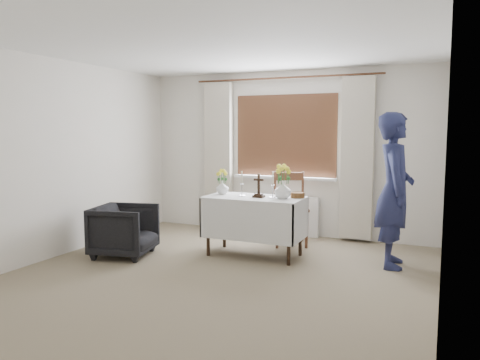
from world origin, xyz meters
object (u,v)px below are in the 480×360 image
object	(u,v)px
wooden_cross	(259,186)
flower_vase_left	(222,188)
altar_table	(254,226)
armchair	(124,230)
flower_vase_right	(283,190)
person	(394,190)
wooden_chair	(290,209)

from	to	relation	value
wooden_cross	flower_vase_left	xyz separation A→B (m)	(-0.55, 0.09, -0.06)
altar_table	armchair	bearing A→B (deg)	-155.92
flower_vase_right	armchair	bearing A→B (deg)	-160.22
flower_vase_left	flower_vase_right	distance (m)	0.87
flower_vase_left	wooden_cross	bearing A→B (deg)	-9.32
altar_table	person	bearing A→B (deg)	8.25
altar_table	flower_vase_right	xyz separation A→B (m)	(0.38, 0.00, 0.49)
armchair	flower_vase_right	bearing A→B (deg)	-83.13
armchair	flower_vase_left	world-z (taller)	flower_vase_left
armchair	wooden_cross	size ratio (longest dim) A/B	2.41
person	flower_vase_right	xyz separation A→B (m)	(-1.29, -0.24, -0.04)
flower_vase_left	flower_vase_right	world-z (taller)	flower_vase_right
armchair	flower_vase_left	size ratio (longest dim) A/B	4.17
person	armchair	bearing A→B (deg)	97.89
flower_vase_right	wooden_cross	bearing A→B (deg)	-176.04
wooden_chair	armchair	bearing A→B (deg)	-165.79
wooden_chair	armchair	xyz separation A→B (m)	(-1.76, -1.42, -0.18)
person	flower_vase_left	bearing A→B (deg)	86.29
wooden_chair	flower_vase_right	size ratio (longest dim) A/B	4.63
wooden_chair	flower_vase_left	xyz separation A→B (m)	(-0.73, -0.67, 0.34)
altar_table	wooden_cross	bearing A→B (deg)	-15.47
flower_vase_left	person	bearing A→B (deg)	4.50
wooden_cross	flower_vase_right	distance (m)	0.31
altar_table	flower_vase_right	distance (m)	0.62
person	wooden_cross	distance (m)	1.62
altar_table	flower_vase_left	distance (m)	0.68
person	flower_vase_right	distance (m)	1.32
wooden_chair	armchair	distance (m)	2.27
armchair	person	bearing A→B (deg)	-86.81
armchair	person	world-z (taller)	person
altar_table	wooden_chair	world-z (taller)	wooden_chair
altar_table	wooden_cross	world-z (taller)	wooden_cross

